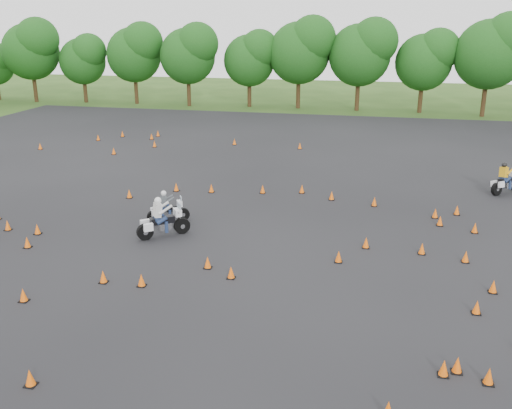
# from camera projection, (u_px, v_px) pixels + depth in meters

# --- Properties ---
(ground) EXTENTS (140.00, 140.00, 0.00)m
(ground) POSITION_uv_depth(u_px,v_px,m) (234.00, 265.00, 22.17)
(ground) COLOR #2D5119
(ground) RESTS_ON ground
(asphalt_pad) EXTENTS (62.00, 62.00, 0.00)m
(asphalt_pad) POSITION_uv_depth(u_px,v_px,m) (265.00, 215.00, 27.74)
(asphalt_pad) COLOR black
(asphalt_pad) RESTS_ON ground
(treeline) EXTENTS (86.95, 32.49, 10.80)m
(treeline) POSITION_uv_depth(u_px,v_px,m) (375.00, 69.00, 52.53)
(treeline) COLOR #184814
(treeline) RESTS_ON ground
(traffic_cones) EXTENTS (36.11, 33.51, 0.45)m
(traffic_cones) POSITION_uv_depth(u_px,v_px,m) (254.00, 214.00, 27.21)
(traffic_cones) COLOR #F8600A
(traffic_cones) RESTS_ON asphalt_pad
(rider_grey) EXTENTS (2.05, 1.50, 1.55)m
(rider_grey) POSITION_uv_depth(u_px,v_px,m) (168.00, 206.00, 26.64)
(rider_grey) COLOR #44484C
(rider_grey) RESTS_ON ground
(rider_yellow) EXTENTS (2.14, 2.00, 1.74)m
(rider_yellow) POSITION_uv_depth(u_px,v_px,m) (508.00, 178.00, 30.91)
(rider_yellow) COLOR #CA8E11
(rider_yellow) RESTS_ON ground
(rider_white) EXTENTS (2.32, 2.10, 1.85)m
(rider_white) POSITION_uv_depth(u_px,v_px,m) (163.00, 217.00, 24.77)
(rider_white) COLOR beige
(rider_white) RESTS_ON ground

